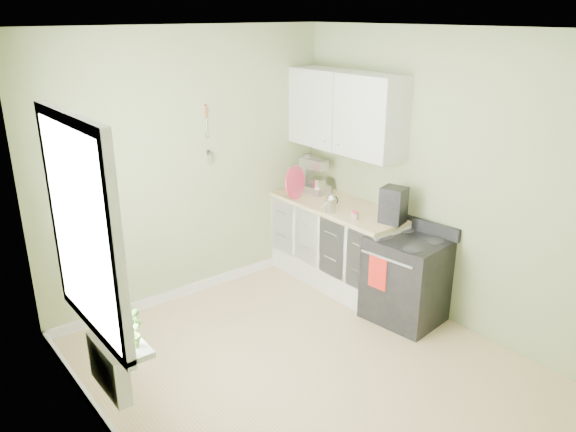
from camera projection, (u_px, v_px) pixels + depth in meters
floor at (306, 370)px, 4.69m from camera, size 3.20×3.60×0.02m
ceiling at (311, 27)px, 3.75m from camera, size 3.20×3.60×0.02m
wall_back at (190, 168)px, 5.55m from camera, size 3.20×0.02×2.70m
wall_left at (99, 277)px, 3.28m from camera, size 0.02×3.60×2.70m
wall_right at (441, 180)px, 5.16m from camera, size 0.02×3.60×2.70m
base_cabinets at (339, 246)px, 6.03m from camera, size 0.60×1.60×0.87m
countertop at (339, 206)px, 5.87m from camera, size 0.64×1.60×0.04m
upper_cabinets at (345, 112)px, 5.69m from camera, size 0.35×1.40×0.80m
window at (81, 229)px, 3.45m from camera, size 0.06×1.14×1.44m
window_sill at (105, 321)px, 3.72m from camera, size 0.18×1.14×0.04m
radiator at (109, 368)px, 3.78m from camera, size 0.12×0.50×0.35m
wall_utensils at (208, 144)px, 5.57m from camera, size 0.02×0.14×0.58m
stove at (406, 279)px, 5.33m from camera, size 0.67×0.74×0.95m
stand_mixer at (314, 177)px, 6.20m from camera, size 0.24×0.37×0.42m
kettle at (331, 203)px, 5.60m from camera, size 0.19×0.11×0.19m
coffee_maker at (393, 206)px, 5.31m from camera, size 0.25×0.27×0.35m
red_tray at (295, 182)px, 5.99m from camera, size 0.36×0.17×0.36m
jar at (355, 215)px, 5.44m from camera, size 0.07×0.07×0.08m
plant_a at (132, 328)px, 3.35m from camera, size 0.17×0.14×0.27m
plant_b at (103, 297)px, 3.67m from camera, size 0.17×0.19×0.30m
plant_c at (81, 275)px, 3.98m from camera, size 0.24×0.24×0.31m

